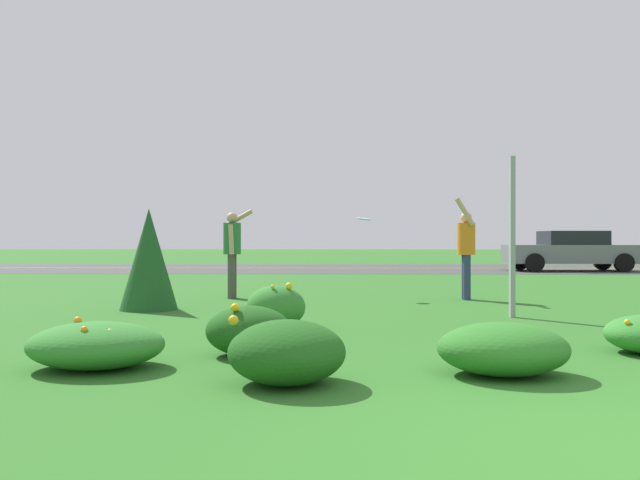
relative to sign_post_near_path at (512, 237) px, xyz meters
The scene contains 14 objects.
ground_plane 5.13m from the sign_post_near_path, 100.94° to the left, with size 120.00×120.00×0.00m, color #2D6B23.
highway_strip 15.93m from the sign_post_near_path, 93.42° to the left, with size 120.00×8.54×0.01m, color #424244.
highway_center_stripe 15.93m from the sign_post_near_path, 93.42° to the left, with size 120.00×0.16×0.00m, color yellow.
daylily_clump_front_left 4.30m from the sign_post_near_path, 106.59° to the right, with size 1.10×0.88×0.44m.
daylily_clump_mid_left 5.39m from the sign_post_near_path, 124.22° to the right, with size 0.94×0.93×0.53m.
daylily_clump_mid_right 6.14m from the sign_post_near_path, 141.08° to the right, with size 1.20×0.98×0.44m.
daylily_clump_front_right 4.76m from the sign_post_near_path, 137.63° to the right, with size 0.84×0.75×0.53m.
daylily_clump_front_center 3.70m from the sign_post_near_path, 159.06° to the right, with size 0.76×0.70×0.60m.
sign_post_near_path is the anchor object (origin of this frame).
evergreen_shrub_side 5.69m from the sign_post_near_path, behind, with size 0.93×0.93×1.64m, color #1E5123.
person_thrower_green_shirt 5.42m from the sign_post_near_path, 147.49° to the left, with size 0.55×0.49×1.74m.
person_catcher_orange_shirt 2.75m from the sign_post_near_path, 92.18° to the left, with size 0.42×0.49×1.92m.
frisbee_pale_blue 3.70m from the sign_post_near_path, 123.38° to the left, with size 0.27×0.27×0.09m.
car_gray_center_left 15.18m from the sign_post_near_path, 66.75° to the left, with size 4.50×2.00×1.45m.
Camera 1 is at (-1.67, -3.35, 1.14)m, focal length 35.88 mm.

